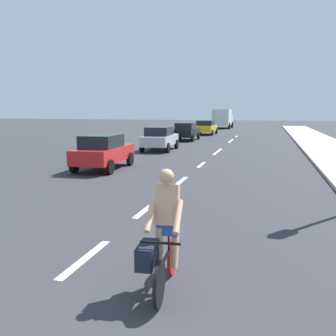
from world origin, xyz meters
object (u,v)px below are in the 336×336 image
(delivery_truck, at_px, (223,118))
(parked_car_yellow, at_px, (206,127))
(cyclist, at_px, (163,236))
(parked_car_silver, at_px, (160,138))
(parked_car_red, at_px, (103,151))
(parked_car_black, at_px, (186,131))

(delivery_truck, bearing_deg, parked_car_yellow, -89.62)
(cyclist, xyz_separation_m, parked_car_silver, (-5.51, 18.40, 0.01))
(cyclist, xyz_separation_m, parked_car_red, (-5.73, 10.15, 0.00))
(parked_car_red, height_order, parked_car_black, same)
(delivery_truck, bearing_deg, parked_car_black, -90.59)
(delivery_truck, bearing_deg, parked_car_red, -90.30)
(cyclist, xyz_separation_m, parked_car_yellow, (-5.20, 35.19, 0.01))
(cyclist, distance_m, parked_car_silver, 19.21)
(parked_car_black, height_order, parked_car_yellow, same)
(cyclist, height_order, delivery_truck, delivery_truck)
(cyclist, xyz_separation_m, delivery_truck, (-5.16, 50.09, 0.67))
(parked_car_silver, height_order, delivery_truck, delivery_truck)
(parked_car_silver, distance_m, delivery_truck, 31.69)
(cyclist, relative_size, parked_car_silver, 0.45)
(cyclist, relative_size, delivery_truck, 0.29)
(parked_car_silver, distance_m, parked_car_black, 8.52)
(parked_car_red, distance_m, parked_car_silver, 8.25)
(parked_car_red, bearing_deg, cyclist, -63.00)
(parked_car_red, relative_size, parked_car_silver, 0.96)
(delivery_truck, bearing_deg, cyclist, -83.60)
(parked_car_red, distance_m, parked_car_black, 16.77)
(parked_car_yellow, bearing_deg, cyclist, -81.05)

